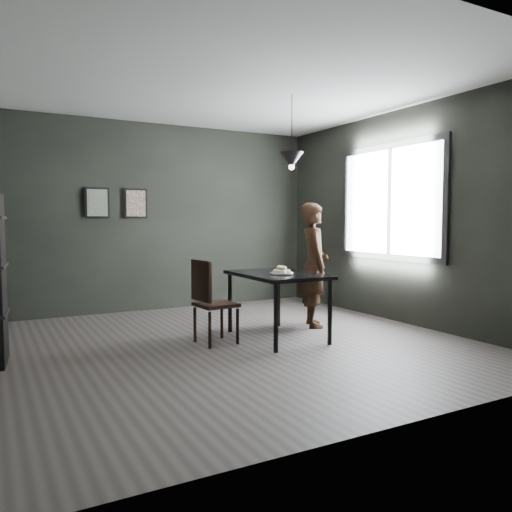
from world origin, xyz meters
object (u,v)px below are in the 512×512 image
wood_chair (209,296)px  woman (314,265)px  cafe_table (277,280)px  white_plate (282,274)px  pendant_lamp (292,160)px

wood_chair → woman: bearing=3.4°
cafe_table → wood_chair: bearing=172.7°
woman → white_plate: bearing=145.2°
woman → pendant_lamp: pendant_lamp is taller
cafe_table → white_plate: size_ratio=5.22×
pendant_lamp → wood_chair: bearing=179.9°
cafe_table → white_plate: (-0.03, -0.14, 0.08)m
cafe_table → woman: (0.75, 0.34, 0.11)m
cafe_table → woman: bearing=24.7°
white_plate → wood_chair: 0.84m
pendant_lamp → white_plate: bearing=-139.3°
cafe_table → pendant_lamp: (0.25, 0.10, 1.38)m
wood_chair → cafe_table: bearing=-12.7°
wood_chair → white_plate: bearing=-22.6°
white_plate → wood_chair: wood_chair is taller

